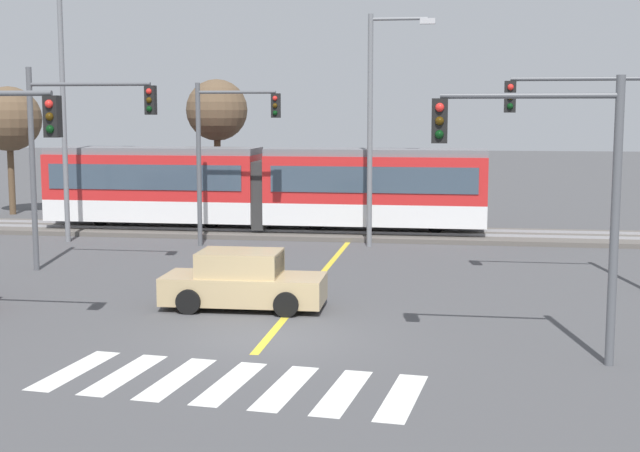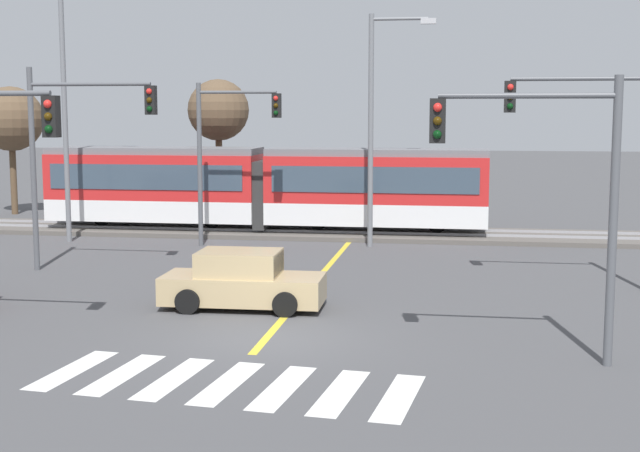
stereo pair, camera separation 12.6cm
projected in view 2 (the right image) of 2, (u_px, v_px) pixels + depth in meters
ground_plane at (266, 338)px, 20.23m from camera, size 200.00×200.00×0.00m
track_bed at (355, 233)px, 36.99m from camera, size 120.00×4.00×0.18m
rail_near at (353, 232)px, 36.27m from camera, size 120.00×0.08×0.10m
rail_far at (357, 228)px, 37.68m from camera, size 120.00×0.08×0.10m
light_rail_tram at (264, 185)px, 37.33m from camera, size 18.50×2.64×3.43m
crosswalk_stripe_0 at (73, 370)px, 17.77m from camera, size 0.86×2.84×0.01m
crosswalk_stripe_1 at (123, 374)px, 17.48m from camera, size 0.86×2.84×0.01m
crosswalk_stripe_2 at (174, 378)px, 17.20m from camera, size 0.86×2.84×0.01m
crosswalk_stripe_3 at (227, 383)px, 16.91m from camera, size 0.86×2.84×0.01m
crosswalk_stripe_4 at (283, 388)px, 16.63m from camera, size 0.86×2.84×0.01m
crosswalk_stripe_5 at (340, 392)px, 16.34m from camera, size 0.86×2.84×0.01m
crosswalk_stripe_6 at (399, 397)px, 16.06m from camera, size 0.86×2.84×0.01m
lane_centre_line at (315, 282)px, 26.96m from camera, size 0.20×16.51×0.01m
sedan_crossing at (243, 282)px, 23.29m from camera, size 4.24×1.99×1.52m
traffic_light_mid_right at (602, 141)px, 25.24m from camera, size 4.25×0.38×6.44m
traffic_light_far_left at (226, 139)px, 33.57m from camera, size 3.25×0.38×6.20m
traffic_light_near_right at (549, 174)px, 17.77m from camera, size 3.75×0.38×5.84m
traffic_light_mid_left at (73, 138)px, 28.21m from camera, size 4.25×0.38×6.52m
street_lamp_west at (68, 100)px, 34.55m from camera, size 2.15×0.28×9.98m
street_lamp_centre at (377, 116)px, 33.29m from camera, size 2.47×0.28×8.70m
bare_tree_far_west at (11, 119)px, 44.14m from camera, size 3.20×3.20×6.36m
bare_tree_west at (218, 111)px, 42.29m from camera, size 2.91×2.91×6.65m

